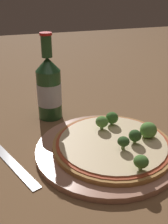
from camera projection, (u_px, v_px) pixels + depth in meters
name	position (u px, v px, depth m)	size (l,w,h in m)	color
ground_plane	(112.00, 147.00, 0.57)	(3.00, 3.00, 0.00)	brown
plate	(106.00, 149.00, 0.55)	(0.29, 0.29, 0.01)	tan
pizza	(112.00, 144.00, 0.54)	(0.25, 0.25, 0.01)	#B77F42
broccoli_floret_0	(121.00, 142.00, 0.51)	(0.02, 0.02, 0.03)	#7A9E5B
broccoli_floret_1	(102.00, 122.00, 0.58)	(0.03, 0.03, 0.03)	#7A9E5B
broccoli_floret_2	(148.00, 130.00, 0.55)	(0.04, 0.04, 0.03)	#7A9E5B
broccoli_floret_3	(135.00, 136.00, 0.53)	(0.03, 0.03, 0.03)	#7A9E5B
broccoli_floret_4	(140.00, 162.00, 0.45)	(0.03, 0.03, 0.03)	#7A9E5B
broccoli_floret_5	(112.00, 118.00, 0.60)	(0.03, 0.03, 0.03)	#7A9E5B
beer_bottle	(49.00, 88.00, 0.66)	(0.06, 0.06, 0.22)	#234C28
fork	(13.00, 164.00, 0.51)	(0.08, 0.18, 0.00)	#B2B2B7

